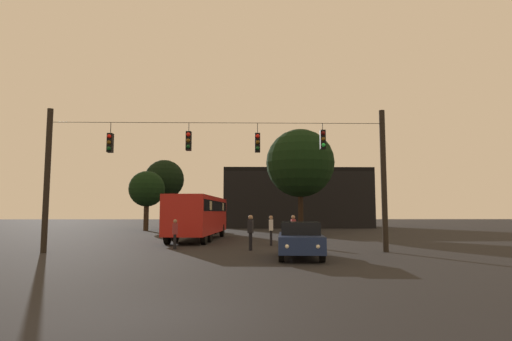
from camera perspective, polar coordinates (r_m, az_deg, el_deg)
ground_plane at (r=32.49m, az=-3.89°, el=-9.11°), size 168.00×168.00×0.00m
overhead_signal_span at (r=20.65m, az=-5.26°, el=0.21°), size 16.82×0.44×7.05m
city_bus at (r=29.81m, az=-7.78°, el=-5.79°), size 3.28×11.15×3.00m
car_near_right at (r=18.09m, az=6.05°, el=-9.29°), size 2.17×4.45×1.52m
car_far_left at (r=39.22m, az=-6.44°, el=-7.34°), size 2.03×4.41×1.52m
pedestrian_crossing_left at (r=21.52m, az=-0.75°, el=-8.14°), size 0.32×0.41×1.79m
pedestrian_crossing_center at (r=24.78m, az=2.07°, el=-7.90°), size 0.27×0.38×1.74m
pedestrian_crossing_right at (r=22.71m, az=-10.99°, el=-8.28°), size 0.33×0.41×1.56m
pedestrian_near_bus at (r=24.95m, az=5.12°, el=-7.84°), size 0.29×0.39×1.76m
corner_building at (r=56.00m, az=5.28°, el=-3.89°), size 18.32×11.11×7.39m
tree_left_silhouette at (r=50.83m, az=-12.39°, el=-1.21°), size 4.65×4.65×8.15m
tree_behind_building at (r=39.26m, az=6.04°, el=0.99°), size 6.37×6.37×9.70m
tree_right_far at (r=45.84m, az=-14.67°, el=-2.48°), size 3.78×3.78×6.31m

